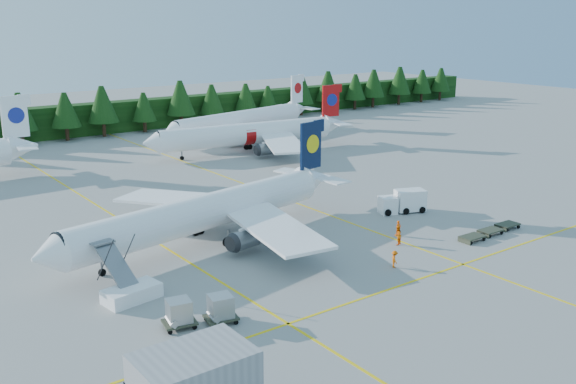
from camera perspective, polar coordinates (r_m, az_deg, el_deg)
ground at (r=60.88m, az=7.29°, el=-5.96°), size 320.00×320.00×0.00m
taxi_stripe_a at (r=69.41m, az=-12.90°, el=-3.56°), size 0.25×120.00×0.01m
taxi_stripe_b at (r=79.03m, az=0.44°, el=-0.87°), size 0.25×120.00×0.01m
taxi_stripe_cross at (r=57.04m, az=11.49°, el=-7.63°), size 80.00×0.25×0.01m
treeline_hedge at (r=130.32m, az=-18.50°, el=6.05°), size 220.00×4.00×6.00m
airliner_navy at (r=63.84m, az=-8.03°, el=-2.01°), size 35.49×28.94×10.41m
airliner_red at (r=107.68m, az=-3.95°, el=5.12°), size 36.13×29.57×10.52m
airliner_far_right at (r=121.35m, az=-4.66°, el=6.33°), size 36.21×11.20×10.69m
airstairs at (r=53.47m, az=-13.92°, el=-8.36°), size 4.75×6.45×4.01m
service_truck at (r=75.65m, az=10.12°, el=-0.83°), size 5.74×3.79×2.61m
dolly_train at (r=70.24m, az=17.55°, el=-3.26°), size 8.91×1.94×0.15m
uld_pair at (r=48.08m, az=-7.83°, el=-10.33°), size 5.50×3.38×1.82m
crew_a at (r=67.40m, az=9.78°, el=-3.22°), size 0.64×0.45×1.65m
crew_b at (r=64.81m, az=9.71°, el=-3.82°), size 1.17×1.06×1.96m
crew_c at (r=59.03m, az=9.45°, el=-5.91°), size 0.71×0.79×1.59m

